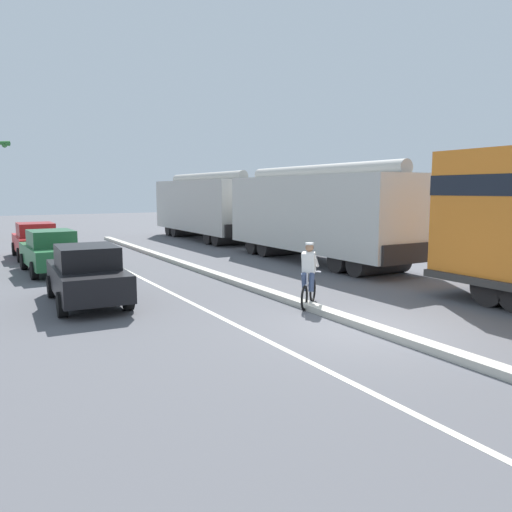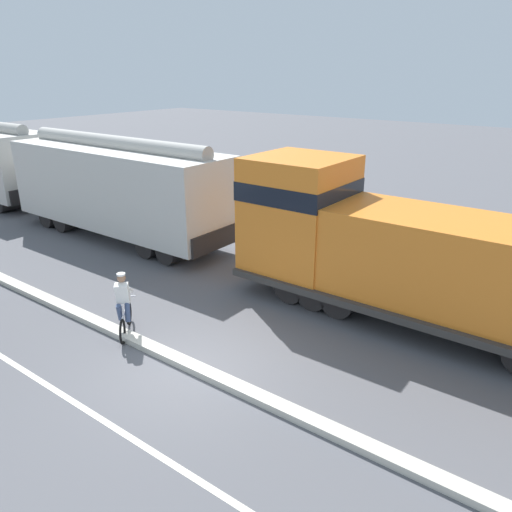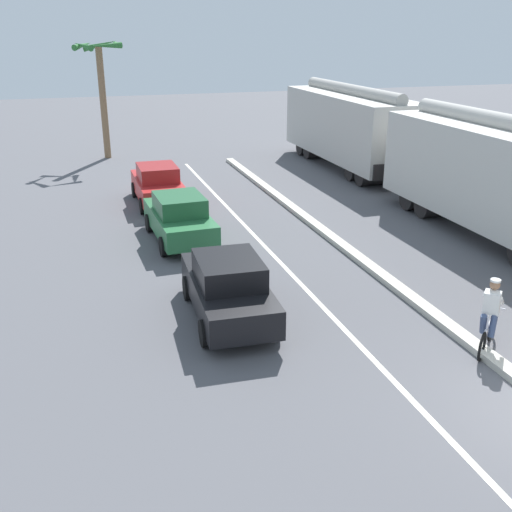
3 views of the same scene
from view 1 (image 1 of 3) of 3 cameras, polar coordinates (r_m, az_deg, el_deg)
ground_plane at (r=11.61m, az=12.58°, el=-8.17°), size 120.00×120.00×0.00m
median_curb at (r=16.38m, az=-1.77°, el=-3.11°), size 0.36×36.00×0.16m
lane_stripe at (r=15.43m, az=-9.66°, el=-4.17°), size 0.14×36.00×0.01m
hopper_car_lead at (r=21.66m, az=7.09°, el=4.75°), size 2.90×10.60×4.18m
hopper_car_middle at (r=31.68m, az=-5.73°, el=5.63°), size 2.90×10.60×4.18m
parked_car_black at (r=14.44m, az=-18.76°, el=-2.00°), size 1.99×4.28×1.62m
parked_car_green at (r=20.37m, az=-22.37°, el=0.51°), size 1.95×4.26×1.62m
parked_car_red at (r=25.14m, az=-23.86°, el=1.66°), size 1.84×4.21×1.62m
cyclist at (r=13.43m, az=6.05°, el=-2.33°), size 1.31×1.18×1.71m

